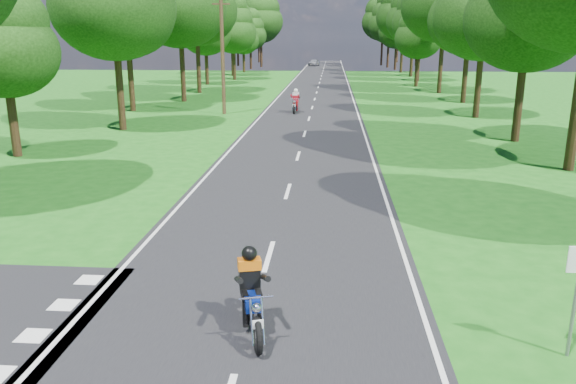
{
  "coord_description": "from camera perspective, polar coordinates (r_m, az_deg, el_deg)",
  "views": [
    {
      "loc": [
        1.45,
        -10.71,
        5.19
      ],
      "look_at": [
        0.32,
        4.0,
        1.1
      ],
      "focal_mm": 35.0,
      "sensor_mm": 36.0,
      "label": 1
    }
  ],
  "objects": [
    {
      "name": "road_markings",
      "position": [
        59.09,
        2.91,
        10.44
      ],
      "size": [
        7.4,
        140.0,
        0.01
      ],
      "color": "silver",
      "rests_on": "main_road"
    },
    {
      "name": "ground",
      "position": [
        11.99,
        -3.02,
        -10.17
      ],
      "size": [
        160.0,
        160.0,
        0.0
      ],
      "primitive_type": "plane",
      "color": "#165413",
      "rests_on": "ground"
    },
    {
      "name": "treeline",
      "position": [
        70.84,
        4.62,
        17.91
      ],
      "size": [
        40.0,
        115.35,
        14.78
      ],
      "color": "black",
      "rests_on": "ground"
    },
    {
      "name": "main_road",
      "position": [
        60.95,
        3.09,
        10.58
      ],
      "size": [
        7.0,
        140.0,
        0.02
      ],
      "primitive_type": "cube",
      "color": "black",
      "rests_on": "ground"
    },
    {
      "name": "telegraph_pole",
      "position": [
        39.44,
        -6.67,
        13.76
      ],
      "size": [
        1.2,
        0.26,
        8.0
      ],
      "color": "#382616",
      "rests_on": "ground"
    },
    {
      "name": "distant_car",
      "position": [
        106.67,
        2.66,
        13.02
      ],
      "size": [
        2.4,
        3.9,
        1.24
      ],
      "primitive_type": "imported",
      "rotation": [
        0.0,
        0.0,
        -0.27
      ],
      "color": "#A9ABB0",
      "rests_on": "main_road"
    },
    {
      "name": "rider_far_red",
      "position": [
        39.99,
        0.76,
        9.26
      ],
      "size": [
        0.77,
        2.04,
        1.67
      ],
      "primitive_type": null,
      "rotation": [
        0.0,
        0.0,
        -0.05
      ],
      "color": "maroon",
      "rests_on": "main_road"
    },
    {
      "name": "rider_near_blue",
      "position": [
        10.21,
        -3.75,
        -9.98
      ],
      "size": [
        1.09,
        1.97,
        1.56
      ],
      "primitive_type": null,
      "rotation": [
        0.0,
        0.0,
        0.26
      ],
      "color": "navy",
      "rests_on": "main_road"
    }
  ]
}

